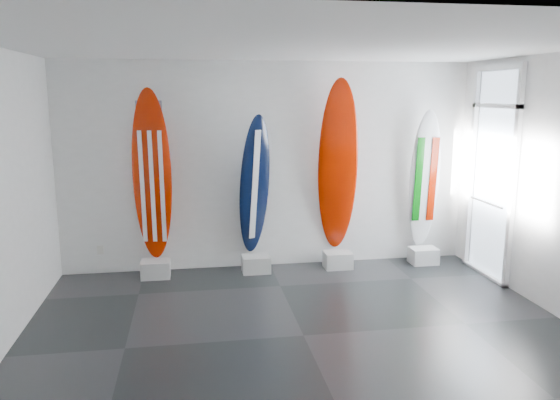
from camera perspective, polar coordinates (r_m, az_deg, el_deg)
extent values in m
plane|color=black|center=(5.98, 2.49, -14.03)|extent=(6.00, 6.00, 0.00)
plane|color=white|center=(5.44, 2.77, 15.96)|extent=(6.00, 6.00, 0.00)
plane|color=white|center=(7.95, -1.09, 3.58)|extent=(6.00, 0.00, 6.00)
plane|color=white|center=(3.19, 11.99, -8.13)|extent=(6.00, 0.00, 6.00)
cube|color=silver|center=(7.88, -12.91, -7.08)|extent=(0.40, 0.30, 0.24)
ellipsoid|color=#A01500|center=(7.68, -13.29, 2.51)|extent=(0.56, 0.26, 2.39)
cube|color=silver|center=(7.91, -2.53, -6.73)|extent=(0.40, 0.30, 0.24)
ellipsoid|color=black|center=(7.74, -2.68, 1.51)|extent=(0.56, 0.51, 2.04)
cube|color=silver|center=(8.13, 6.08, -6.27)|extent=(0.40, 0.30, 0.24)
ellipsoid|color=#A01500|center=(7.93, 6.09, 3.51)|extent=(0.63, 0.52, 2.53)
cube|color=silver|center=(8.58, 14.81, -5.67)|extent=(0.40, 0.30, 0.24)
ellipsoid|color=white|center=(8.41, 14.92, 2.10)|extent=(0.48, 0.25, 2.08)
cube|color=silver|center=(8.19, -18.33, -4.99)|extent=(0.09, 0.02, 0.13)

